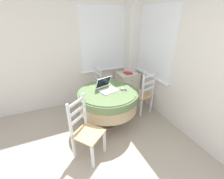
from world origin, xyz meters
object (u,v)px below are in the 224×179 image
at_px(laptop, 107,88).
at_px(dining_chair_near_back_window, 94,87).
at_px(dining_chair_camera_near, 86,131).
at_px(round_dining_table, 108,99).
at_px(corner_cabinet, 127,85).
at_px(cell_phone, 126,90).
at_px(dining_chair_near_right_window, 143,94).
at_px(computer_mouse, 122,89).
at_px(book_on_cabinet, 128,73).

height_order(laptop, dining_chair_near_back_window, dining_chair_near_back_window).
bearing_deg(dining_chair_camera_near, laptop, 46.11).
distance_m(round_dining_table, corner_cabinet, 1.24).
bearing_deg(cell_phone, dining_chair_near_right_window, 17.69).
bearing_deg(computer_mouse, book_on_cabinet, 54.50).
bearing_deg(computer_mouse, corner_cabinet, 55.02).
bearing_deg(corner_cabinet, laptop, -138.56).
relative_size(round_dining_table, cell_phone, 10.09).
xyz_separation_m(laptop, book_on_cabinet, (0.87, 0.74, -0.09)).
xyz_separation_m(dining_chair_near_back_window, book_on_cabinet, (0.89, -0.05, 0.24)).
distance_m(computer_mouse, book_on_cabinet, 1.05).
relative_size(cell_phone, corner_cabinet, 0.16).
bearing_deg(corner_cabinet, computer_mouse, -124.98).
relative_size(dining_chair_near_right_window, book_on_cabinet, 5.12).
bearing_deg(dining_chair_near_right_window, dining_chair_camera_near, -156.47).
distance_m(round_dining_table, dining_chair_camera_near, 0.84).
relative_size(computer_mouse, cell_phone, 0.76).
height_order(corner_cabinet, book_on_cabinet, book_on_cabinet).
height_order(round_dining_table, cell_phone, cell_phone).
bearing_deg(cell_phone, round_dining_table, 158.71).
xyz_separation_m(cell_phone, dining_chair_camera_near, (-0.90, -0.45, -0.29)).
relative_size(computer_mouse, dining_chair_camera_near, 0.09).
bearing_deg(dining_chair_near_back_window, book_on_cabinet, -3.44).
relative_size(cell_phone, dining_chair_near_right_window, 0.11).
distance_m(laptop, computer_mouse, 0.29).
relative_size(cell_phone, book_on_cabinet, 0.58).
xyz_separation_m(round_dining_table, book_on_cabinet, (0.87, 0.78, 0.12)).
distance_m(dining_chair_camera_near, corner_cabinet, 2.05).
bearing_deg(dining_chair_near_back_window, cell_phone, -70.67).
relative_size(cell_phone, dining_chair_camera_near, 0.11).
bearing_deg(corner_cabinet, cell_phone, -121.62).
distance_m(round_dining_table, computer_mouse, 0.33).
relative_size(computer_mouse, dining_chair_near_back_window, 0.09).
height_order(cell_phone, dining_chair_near_back_window, dining_chair_near_back_window).
bearing_deg(computer_mouse, laptop, 157.09).
bearing_deg(round_dining_table, dining_chair_near_right_window, 3.44).
height_order(round_dining_table, dining_chair_near_back_window, dining_chair_near_back_window).
xyz_separation_m(round_dining_table, dining_chair_camera_near, (-0.60, -0.57, -0.12)).
xyz_separation_m(round_dining_table, laptop, (-0.00, 0.04, 0.21)).
xyz_separation_m(dining_chair_near_right_window, corner_cabinet, (0.05, 0.78, -0.11)).
bearing_deg(dining_chair_camera_near, dining_chair_near_back_window, 68.02).
distance_m(dining_chair_near_right_window, dining_chair_camera_near, 1.56).
xyz_separation_m(computer_mouse, corner_cabinet, (0.63, 0.90, -0.42)).
xyz_separation_m(laptop, dining_chair_near_right_window, (0.84, 0.01, -0.33)).
height_order(laptop, dining_chair_camera_near, dining_chair_camera_near).
distance_m(dining_chair_near_right_window, book_on_cabinet, 0.77).
height_order(cell_phone, book_on_cabinet, cell_phone).
height_order(dining_chair_near_right_window, corner_cabinet, dining_chair_near_right_window).
height_order(round_dining_table, dining_chair_camera_near, dining_chair_camera_near).
distance_m(computer_mouse, dining_chair_near_right_window, 0.66).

